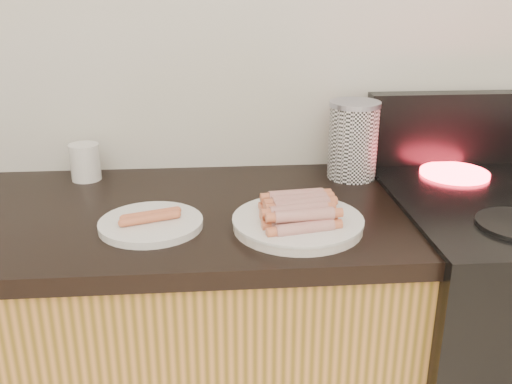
{
  "coord_description": "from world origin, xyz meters",
  "views": [
    {
      "loc": [
        -0.04,
        0.45,
        1.41
      ],
      "look_at": [
        0.06,
        1.62,
        0.96
      ],
      "focal_mm": 40.0,
      "sensor_mm": 36.0,
      "label": 1
    }
  ],
  "objects": [
    {
      "name": "wall_back",
      "position": [
        0.0,
        2.0,
        1.3
      ],
      "size": [
        4.0,
        0.04,
        2.6
      ],
      "primitive_type": "cube",
      "color": "silver",
      "rests_on": "ground"
    },
    {
      "name": "stove_panel",
      "position": [
        0.78,
        1.96,
        1.01
      ],
      "size": [
        0.76,
        0.06,
        0.2
      ],
      "primitive_type": "cube",
      "color": "black",
      "rests_on": "stove"
    },
    {
      "name": "burner_far_left",
      "position": [
        0.61,
        1.84,
        0.92
      ],
      "size": [
        0.18,
        0.18,
        0.01
      ],
      "primitive_type": "cylinder",
      "color": "#FF1E2D",
      "rests_on": "stove"
    },
    {
      "name": "main_plate",
      "position": [
        0.14,
        1.56,
        0.91
      ],
      "size": [
        0.3,
        0.3,
        0.02
      ],
      "primitive_type": "cylinder",
      "rotation": [
        0.0,
        0.0,
        -0.07
      ],
      "color": "white",
      "rests_on": "counter_slab"
    },
    {
      "name": "side_plate",
      "position": [
        -0.17,
        1.59,
        0.91
      ],
      "size": [
        0.27,
        0.27,
        0.02
      ],
      "primitive_type": "cylinder",
      "rotation": [
        0.0,
        0.0,
        0.24
      ],
      "color": "white",
      "rests_on": "counter_slab"
    },
    {
      "name": "hotdog_pile",
      "position": [
        0.14,
        1.56,
        0.94
      ],
      "size": [
        0.13,
        0.19,
        0.05
      ],
      "rotation": [
        0.0,
        0.0,
        0.15
      ],
      "color": "brown",
      "rests_on": "main_plate"
    },
    {
      "name": "plain_sausages",
      "position": [
        -0.17,
        1.59,
        0.93
      ],
      "size": [
        0.12,
        0.08,
        0.02
      ],
      "rotation": [
        0.0,
        0.0,
        0.33
      ],
      "color": "#C56332",
      "rests_on": "side_plate"
    },
    {
      "name": "canister",
      "position": [
        0.34,
        1.88,
        1.0
      ],
      "size": [
        0.13,
        0.13,
        0.21
      ],
      "rotation": [
        0.0,
        0.0,
        0.3
      ],
      "color": "silver",
      "rests_on": "counter_slab"
    },
    {
      "name": "mug",
      "position": [
        -0.37,
        1.92,
        0.95
      ],
      "size": [
        0.1,
        0.1,
        0.1
      ],
      "primitive_type": "cylinder",
      "rotation": [
        0.0,
        0.0,
        -0.3
      ],
      "color": "white",
      "rests_on": "counter_slab"
    }
  ]
}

